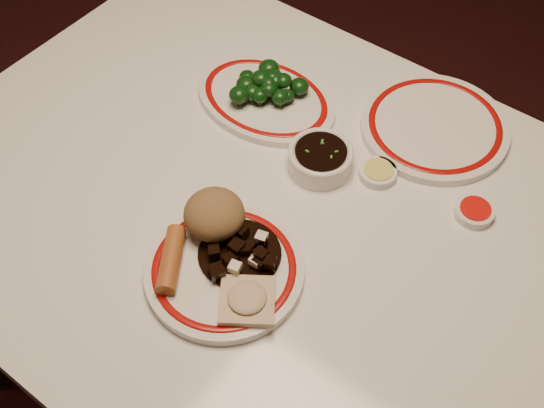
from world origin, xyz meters
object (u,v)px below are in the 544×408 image
Objects in this scene: rice_mound at (214,214)px; broccoli_pile at (266,85)px; main_plate at (224,270)px; stirfry_heap at (241,252)px; fried_wonton at (247,299)px; spring_roll at (171,259)px; broccoli_plate at (266,99)px; dining_table at (266,235)px; soy_bowl at (320,159)px.

rice_mound is 0.31m from broccoli_pile.
main_plate is 0.04m from stirfry_heap.
rice_mound is 0.15m from fried_wonton.
broccoli_pile is (-0.11, 0.38, 0.01)m from spring_roll.
broccoli_plate is (-0.18, 0.33, -0.00)m from main_plate.
dining_table is 10.83× the size of fried_wonton.
main_plate is 2.45× the size of spring_roll.
spring_roll is 0.99× the size of fried_wonton.
dining_table is 0.26m from broccoli_plate.
rice_mound is at bearing -103.67° from soy_bowl.
broccoli_pile is (-0.24, 0.36, 0.01)m from fried_wonton.
broccoli_plate is 2.53× the size of soy_bowl.
broccoli_pile is 1.14× the size of soy_bowl.
soy_bowl is (-0.01, 0.26, 0.01)m from main_plate.
stirfry_heap is 1.04× the size of broccoli_pile.
spring_roll is at bearing -133.78° from stirfry_heap.
broccoli_plate is at bearing 112.55° from rice_mound.
fried_wonton is (0.10, -0.17, 0.12)m from dining_table.
soy_bowl is at bearing 91.26° from main_plate.
broccoli_pile is 0.19m from soy_bowl.
spring_roll is (-0.03, -0.19, 0.12)m from dining_table.
spring_roll is at bearing -100.96° from soy_bowl.
broccoli_pile is at bearing 112.54° from rice_mound.
main_plate is 0.38m from broccoli_plate.
soy_bowl is (-0.07, 0.29, -0.01)m from fried_wonton.
soy_bowl is at bearing 93.30° from stirfry_heap.
rice_mound is at bearing -67.46° from broccoli_pile.
broccoli_pile reaches higher than fried_wonton.
fried_wonton is 0.85× the size of stirfry_heap.
broccoli_plate is (-0.11, 0.38, -0.02)m from spring_roll.
spring_roll reaches higher than fried_wonton.
dining_table is 10.96× the size of soy_bowl.
soy_bowl is at bearing 103.81° from fried_wonton.
soy_bowl is (0.05, 0.21, -0.03)m from rice_mound.
rice_mound is at bearing 148.33° from fried_wonton.
broccoli_plate is (-0.14, 0.19, 0.10)m from dining_table.
spring_roll is at bearing -172.62° from fried_wonton.
rice_mound is at bearing 139.32° from main_plate.
rice_mound is 0.76× the size of broccoli_pile.
stirfry_heap is at bearing 77.02° from main_plate.
rice_mound is 0.07m from stirfry_heap.
spring_roll is (-0.01, -0.09, -0.02)m from rice_mound.
fried_wonton is at bearing -45.51° from stirfry_heap.
dining_table is at bearing -52.85° from broccoli_plate.
main_plate is 0.07m from fried_wonton.
stirfry_heap is at bearing 13.19° from spring_roll.
stirfry_heap is at bearing -58.65° from broccoli_plate.
main_plate is 2.05× the size of stirfry_heap.
rice_mound reaches higher than broccoli_pile.
rice_mound is 0.22m from soy_bowl.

